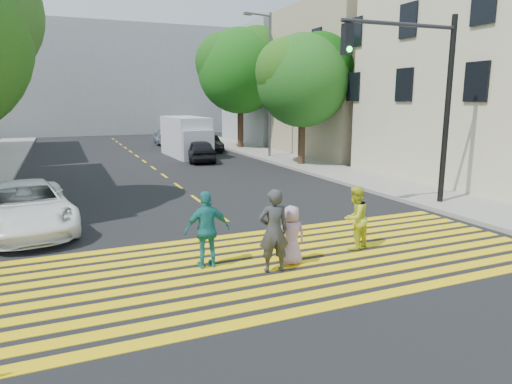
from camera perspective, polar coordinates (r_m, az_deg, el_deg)
ground at (r=10.09m, az=6.82°, el=-10.99°), size 120.00×120.00×0.00m
sidewalk_right at (r=26.83m, az=6.67°, el=3.35°), size 3.00×60.00×0.15m
crosswalk at (r=11.13m, az=3.53°, el=-8.70°), size 13.40×5.30×0.01m
lane_line at (r=31.15m, az=-14.25°, el=4.07°), size 0.12×34.40×0.01m
building_right_cream at (r=25.44m, az=28.49°, el=12.76°), size 10.00×10.00×10.00m
building_right_tan at (r=33.49m, az=13.34°, el=13.18°), size 10.00×10.00×10.00m
building_right_grey at (r=42.87m, az=4.40°, el=13.02°), size 10.00×10.00×10.00m
backdrop_block at (r=56.29m, az=-18.78°, el=13.11°), size 30.00×8.00×12.00m
tree_right_near at (r=26.75m, az=6.01°, el=14.26°), size 6.60×6.31×7.62m
tree_right_far at (r=36.17m, az=-1.86°, el=15.41°), size 8.80×8.57×9.35m
pedestrian_man at (r=10.26m, az=2.21°, el=-4.85°), size 0.75×0.54×1.91m
pedestrian_woman at (r=12.10m, az=12.28°, el=-3.18°), size 0.98×0.88×1.66m
pedestrian_child at (r=10.79m, az=4.44°, el=-5.41°), size 0.73×0.50×1.43m
pedestrian_extra at (r=10.56m, az=-6.12°, el=-4.72°), size 1.07×0.46×1.81m
white_sedan at (r=15.06m, az=-26.80°, el=-1.70°), size 3.06×5.51×1.46m
dark_car_near at (r=28.90m, az=-7.02°, el=5.16°), size 2.18×4.25×1.38m
silver_car at (r=40.77m, az=-11.23°, el=6.83°), size 2.40×4.83×1.35m
dark_car_parked at (r=34.39m, az=-5.85°, el=6.04°), size 1.39×3.69×1.20m
white_van at (r=31.57m, az=-8.64°, el=6.70°), size 2.33×5.74×2.67m
traffic_signal at (r=16.95m, az=19.94°, el=12.48°), size 4.56×0.40×6.69m
street_lamp at (r=30.21m, az=1.46°, el=14.22°), size 2.06×0.66×9.20m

